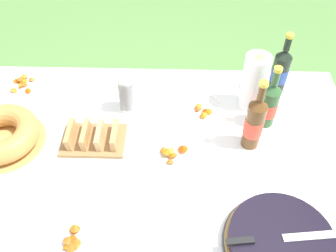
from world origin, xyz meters
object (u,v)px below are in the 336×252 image
(snack_plate_left, at_px, (76,243))
(snack_plate_far, at_px, (200,109))
(cup_stack, at_px, (127,94))
(cider_bottle_amber, at_px, (254,123))
(cider_bottle_green, at_px, (269,104))
(juice_bottle_red, at_px, (280,70))
(bundt_cake, at_px, (1,134))
(bread_board, at_px, (93,138))
(snack_plate_near, at_px, (168,155))
(berry_tart, at_px, (281,243))
(snack_plate_right, at_px, (25,85))
(paper_towel_roll, at_px, (254,82))
(serving_knife, at_px, (274,239))

(snack_plate_left, xyz_separation_m, snack_plate_far, (0.43, 0.64, -0.00))
(cup_stack, bearing_deg, cider_bottle_amber, -20.61)
(cider_bottle_green, bearing_deg, cider_bottle_amber, -122.17)
(juice_bottle_red, height_order, snack_plate_left, juice_bottle_red)
(juice_bottle_red, xyz_separation_m, snack_plate_left, (-0.79, -0.81, -0.10))
(bundt_cake, distance_m, bread_board, 0.37)
(cider_bottle_green, xyz_separation_m, snack_plate_near, (-0.41, -0.20, -0.10))
(berry_tart, bearing_deg, juice_bottle_red, 81.34)
(bundt_cake, xyz_separation_m, cider_bottle_amber, (1.01, 0.02, 0.08))
(berry_tart, relative_size, cup_stack, 2.16)
(cup_stack, relative_size, cider_bottle_green, 0.59)
(snack_plate_near, bearing_deg, cup_stack, 124.41)
(bundt_cake, relative_size, snack_plate_right, 1.51)
(cup_stack, distance_m, paper_towel_roll, 0.55)
(cider_bottle_green, height_order, snack_plate_near, cider_bottle_green)
(bread_board, bearing_deg, snack_plate_far, 23.41)
(berry_tart, height_order, snack_plate_right, berry_tart)
(cider_bottle_green, distance_m, paper_towel_roll, 0.13)
(snack_plate_left, xyz_separation_m, bread_board, (-0.01, 0.45, 0.01))
(cup_stack, distance_m, snack_plate_right, 0.53)
(berry_tart, bearing_deg, snack_plate_right, 144.16)
(serving_knife, xyz_separation_m, snack_plate_left, (-0.64, -0.01, -0.05))
(cider_bottle_green, relative_size, snack_plate_far, 1.39)
(cider_bottle_green, bearing_deg, paper_towel_roll, 114.18)
(cider_bottle_green, height_order, snack_plate_left, cider_bottle_green)
(cider_bottle_amber, distance_m, snack_plate_near, 0.36)
(cider_bottle_green, relative_size, paper_towel_roll, 1.13)
(snack_plate_near, bearing_deg, serving_knife, -46.94)
(cider_bottle_amber, bearing_deg, snack_plate_left, -143.88)
(cider_bottle_amber, relative_size, snack_plate_far, 1.55)
(juice_bottle_red, distance_m, snack_plate_near, 0.66)
(bundt_cake, xyz_separation_m, snack_plate_right, (-0.01, 0.35, -0.04))
(snack_plate_far, xyz_separation_m, bread_board, (-0.44, -0.19, 0.01))
(snack_plate_right, bearing_deg, bundt_cake, -87.53)
(serving_knife, xyz_separation_m, cider_bottle_amber, (-0.02, 0.45, 0.06))
(cup_stack, xyz_separation_m, bread_board, (-0.12, -0.20, -0.06))
(serving_knife, distance_m, cup_stack, 0.84)
(cider_bottle_amber, xyz_separation_m, snack_plate_near, (-0.33, -0.08, -0.11))
(juice_bottle_red, bearing_deg, serving_knife, -100.66)
(cider_bottle_amber, xyz_separation_m, bread_board, (-0.64, -0.01, -0.10))
(cider_bottle_amber, bearing_deg, cider_bottle_green, 57.83)
(serving_knife, bearing_deg, snack_plate_right, 136.87)
(cider_bottle_green, height_order, juice_bottle_red, juice_bottle_red)
(cup_stack, bearing_deg, paper_towel_roll, 4.48)
(cider_bottle_amber, height_order, snack_plate_left, cider_bottle_amber)
(snack_plate_left, bearing_deg, snack_plate_far, 56.35)
(berry_tart, distance_m, juice_bottle_red, 0.81)
(bundt_cake, distance_m, snack_plate_near, 0.68)
(snack_plate_near, bearing_deg, paper_towel_roll, 41.05)
(cup_stack, xyz_separation_m, snack_plate_far, (0.32, -0.01, -0.08))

